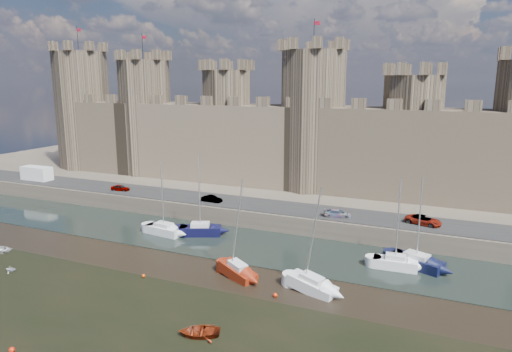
# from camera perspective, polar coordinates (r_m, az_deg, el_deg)

# --- Properties ---
(ground) EXTENTS (160.00, 160.00, 0.00)m
(ground) POSITION_cam_1_polar(r_m,az_deg,el_deg) (41.29, -17.01, -18.87)
(ground) COLOR black
(ground) RESTS_ON ground
(water_channel) EXTENTS (160.00, 12.00, 0.08)m
(water_channel) POSITION_cam_1_polar(r_m,az_deg,el_deg) (59.60, -1.87, -8.47)
(water_channel) COLOR black
(water_channel) RESTS_ON ground
(quay) EXTENTS (160.00, 60.00, 2.50)m
(quay) POSITION_cam_1_polar(r_m,az_deg,el_deg) (91.85, 7.72, -0.50)
(quay) COLOR #4C443A
(quay) RESTS_ON ground
(road) EXTENTS (160.00, 7.00, 0.10)m
(road) POSITION_cam_1_polar(r_m,az_deg,el_deg) (67.56, 1.74, -3.76)
(road) COLOR black
(road) RESTS_ON quay
(castle) EXTENTS (108.50, 11.00, 29.00)m
(castle) POSITION_cam_1_polar(r_m,az_deg,el_deg) (78.97, 5.11, 5.22)
(castle) COLOR #42382B
(castle) RESTS_ON quay
(car_0) EXTENTS (3.26, 1.68, 1.06)m
(car_0) POSITION_cam_1_polar(r_m,az_deg,el_deg) (79.95, -16.59, -1.44)
(car_0) COLOR gray
(car_0) RESTS_ON quay
(car_1) EXTENTS (3.30, 1.30, 1.07)m
(car_1) POSITION_cam_1_polar(r_m,az_deg,el_deg) (69.89, -5.55, -2.87)
(car_1) COLOR gray
(car_1) RESTS_ON quay
(car_2) EXTENTS (3.91, 2.26, 1.06)m
(car_2) POSITION_cam_1_polar(r_m,az_deg,el_deg) (63.09, 10.16, -4.63)
(car_2) COLOR gray
(car_2) RESTS_ON quay
(car_3) EXTENTS (4.89, 3.21, 1.25)m
(car_3) POSITION_cam_1_polar(r_m,az_deg,el_deg) (62.71, 20.20, -5.21)
(car_3) COLOR gray
(car_3) RESTS_ON quay
(van) EXTENTS (5.90, 2.36, 2.58)m
(van) POSITION_cam_1_polar(r_m,az_deg,el_deg) (94.00, -25.72, 0.28)
(van) COLOR white
(van) RESTS_ON quay
(sailboat_0) EXTENTS (5.62, 2.72, 10.12)m
(sailboat_0) POSITION_cam_1_polar(r_m,az_deg,el_deg) (64.09, -11.45, -6.52)
(sailboat_0) COLOR silver
(sailboat_0) RESTS_ON ground
(sailboat_1) EXTENTS (5.95, 4.18, 11.12)m
(sailboat_1) POSITION_cam_1_polar(r_m,az_deg,el_deg) (62.92, -6.98, -6.65)
(sailboat_1) COLOR black
(sailboat_1) RESTS_ON ground
(sailboat_2) EXTENTS (4.89, 2.12, 10.35)m
(sailboat_2) POSITION_cam_1_polar(r_m,az_deg,el_deg) (54.16, 17.01, -10.27)
(sailboat_2) COLOR white
(sailboat_2) RESTS_ON ground
(sailboat_3) EXTENTS (6.31, 4.36, 10.32)m
(sailboat_3) POSITION_cam_1_polar(r_m,az_deg,el_deg) (55.29, 19.41, -10.00)
(sailboat_3) COLOR black
(sailboat_3) RESTS_ON ground
(sailboat_4) EXTENTS (4.98, 3.60, 10.87)m
(sailboat_4) POSITION_cam_1_polar(r_m,az_deg,el_deg) (49.86, -2.33, -11.74)
(sailboat_4) COLOR maroon
(sailboat_4) RESTS_ON ground
(sailboat_5) EXTENTS (5.39, 3.25, 10.90)m
(sailboat_5) POSITION_cam_1_polar(r_m,az_deg,el_deg) (47.14, 7.00, -13.30)
(sailboat_5) COLOR white
(sailboat_5) RESTS_ON ground
(dinghy_3) EXTENTS (1.51, 1.35, 0.71)m
(dinghy_3) POSITION_cam_1_polar(r_m,az_deg,el_deg) (58.04, -28.33, -10.19)
(dinghy_3) COLOR silver
(dinghy_3) RESTS_ON ground
(dinghy_4) EXTENTS (4.18, 3.64, 0.72)m
(dinghy_4) POSITION_cam_1_polar(r_m,az_deg,el_deg) (40.12, -7.12, -18.78)
(dinghy_4) COLOR maroon
(dinghy_4) RESTS_ON ground
(buoy_1) EXTENTS (0.40, 0.40, 0.40)m
(buoy_1) POSITION_cam_1_polar(r_m,az_deg,el_deg) (51.49, -13.88, -12.02)
(buoy_1) COLOR #D63F09
(buoy_1) RESTS_ON ground
(buoy_3) EXTENTS (0.43, 0.43, 0.43)m
(buoy_3) POSITION_cam_1_polar(r_m,az_deg,el_deg) (46.02, 2.42, -14.65)
(buoy_3) COLOR red
(buoy_3) RESTS_ON ground
(buoy_4) EXTENTS (0.47, 0.47, 0.47)m
(buoy_4) POSITION_cam_1_polar(r_m,az_deg,el_deg) (42.40, -28.22, -18.60)
(buoy_4) COLOR red
(buoy_4) RESTS_ON ground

